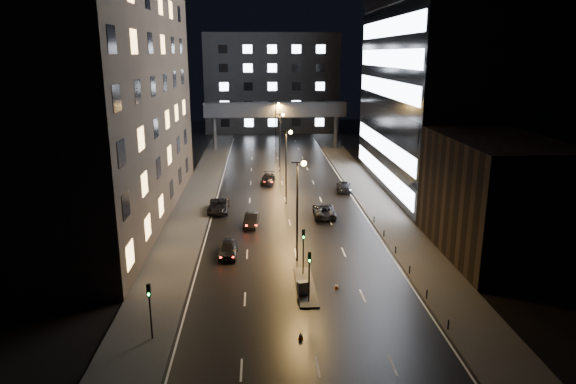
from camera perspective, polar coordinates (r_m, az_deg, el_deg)
name	(u,v)px	position (r m, az deg, el deg)	size (l,w,h in m)	color
ground	(282,183)	(81.91, -0.67, 1.04)	(160.00, 160.00, 0.00)	black
sidewalk_left	(200,192)	(77.48, -9.77, 0.05)	(5.00, 110.00, 0.15)	#383533
sidewalk_right	(366,189)	(78.65, 8.64, 0.32)	(5.00, 110.00, 0.15)	#383533
building_left	(96,53)	(66.10, -20.55, 14.26)	(15.00, 48.00, 40.00)	#2D2319
building_right_low	(495,197)	(55.61, 21.98, -0.51)	(10.00, 18.00, 12.00)	black
building_right_glass	(457,35)	(80.66, 18.23, 16.23)	(20.00, 36.00, 45.00)	black
building_far	(272,83)	(137.61, -1.84, 12.03)	(34.00, 14.00, 25.00)	#333335
skybridge	(275,110)	(110.03, -1.42, 9.08)	(30.00, 3.00, 10.00)	#333335
median_island	(306,286)	(46.06, 1.96, -10.43)	(1.60, 8.00, 0.15)	#383533
traffic_signal_near	(303,244)	(47.15, 1.72, -5.82)	(0.28, 0.34, 4.40)	black
traffic_signal_far	(309,268)	(42.08, 2.37, -8.49)	(0.28, 0.34, 4.40)	black
traffic_signal_corner	(150,303)	(38.25, -15.12, -11.83)	(0.28, 0.34, 4.40)	black
bollard_row	(402,260)	(51.72, 12.58, -7.39)	(0.12, 25.12, 0.90)	black
streetlight_near	(299,198)	(49.38, 1.23, -0.67)	(1.45, 0.50, 10.15)	black
streetlight_mid_a	(287,157)	(68.79, -0.08, 3.86)	(1.45, 0.50, 10.15)	black
streetlight_mid_b	(281,135)	(88.47, -0.82, 6.39)	(1.45, 0.50, 10.15)	black
streetlight_far	(276,120)	(108.27, -1.29, 8.00)	(1.45, 0.50, 10.15)	black
car_away_a	(228,249)	(52.73, -6.68, -6.27)	(1.86, 4.63, 1.58)	black
car_away_b	(251,220)	(61.59, -4.10, -3.09)	(1.54, 4.42, 1.46)	black
car_away_c	(218,206)	(67.25, -7.74, -1.56)	(2.59, 5.63, 1.56)	black
car_away_d	(268,179)	(81.38, -2.24, 1.46)	(2.03, 4.99, 1.45)	black
car_toward_a	(324,211)	(64.84, 4.03, -2.08)	(2.64, 5.71, 1.59)	black
car_toward_b	(344,186)	(77.20, 6.22, 0.64)	(2.07, 5.09, 1.48)	black
utility_cabinet	(303,288)	(44.19, 1.65, -10.62)	(0.88, 0.51, 1.20)	#4A4A4C
cone_a	(301,336)	(38.41, 1.42, -15.66)	(0.40, 0.40, 0.57)	orange
cone_b	(337,286)	(45.90, 5.43, -10.37)	(0.36, 0.36, 0.48)	#FD4A0D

